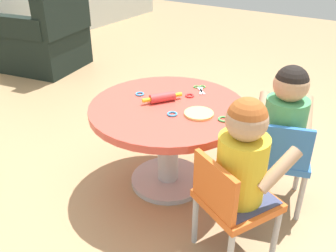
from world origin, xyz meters
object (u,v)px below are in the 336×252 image
object	(u,v)px
seated_child_left	(244,155)
armchair_dark	(48,40)
rolling_pin	(162,97)
child_chair_left	(231,202)
craft_table	(168,126)
child_chair_right	(279,157)
craft_scissors	(200,89)
seated_child_right	(286,115)

from	to	relation	value
seated_child_left	armchair_dark	world-z (taller)	armchair_dark
armchair_dark	rolling_pin	bearing A→B (deg)	-114.71
child_chair_left	seated_child_left	bearing A→B (deg)	-26.57
craft_table	child_chair_right	bearing A→B (deg)	-75.46
rolling_pin	craft_scissors	world-z (taller)	rolling_pin
craft_table	craft_scissors	distance (m)	0.32
craft_table	armchair_dark	distance (m)	2.36
child_chair_right	seated_child_right	xyz separation A→B (m)	(0.04, 0.01, 0.23)
craft_table	seated_child_right	xyz separation A→B (m)	(0.19, -0.58, 0.15)
craft_table	seated_child_left	xyz separation A→B (m)	(-0.27, -0.54, 0.15)
child_chair_right	seated_child_right	size ratio (longest dim) A/B	1.05
child_chair_left	craft_scissors	world-z (taller)	child_chair_left
child_chair_right	craft_scissors	world-z (taller)	child_chair_right
child_chair_left	child_chair_right	world-z (taller)	same
craft_table	armchair_dark	size ratio (longest dim) A/B	1.00
child_chair_right	rolling_pin	world-z (taller)	rolling_pin
armchair_dark	craft_scissors	xyz separation A→B (m)	(-0.70, -2.19, 0.20)
child_chair_left	child_chair_right	bearing A→B (deg)	-7.65
rolling_pin	armchair_dark	bearing A→B (deg)	65.29
craft_table	craft_scissors	world-z (taller)	craft_scissors
craft_scissors	armchair_dark	bearing A→B (deg)	72.28
rolling_pin	craft_scissors	xyz separation A→B (m)	(0.27, -0.09, -0.02)
seated_child_right	rolling_pin	size ratio (longest dim) A/B	2.53
rolling_pin	child_chair_right	bearing A→B (deg)	-78.50
seated_child_left	craft_scissors	size ratio (longest dim) A/B	3.70
seated_child_left	child_chair_right	size ratio (longest dim) A/B	0.95
rolling_pin	craft_scissors	size ratio (longest dim) A/B	1.46
child_chair_left	seated_child_right	size ratio (longest dim) A/B	1.05
armchair_dark	craft_table	bearing A→B (deg)	-114.69
child_chair_right	rolling_pin	bearing A→B (deg)	101.50
child_chair_left	craft_scissors	bearing A→B (deg)	39.58
seated_child_left	seated_child_right	bearing A→B (deg)	-3.89
seated_child_left	craft_scissors	bearing A→B (deg)	42.36
craft_table	seated_child_left	bearing A→B (deg)	-116.08
child_chair_left	rolling_pin	size ratio (longest dim) A/B	2.66
child_chair_left	craft_table	bearing A→B (deg)	60.16
child_chair_right	craft_scissors	distance (m)	0.60
seated_child_left	child_chair_left	bearing A→B (deg)	153.43
child_chair_left	seated_child_left	size ratio (longest dim) A/B	1.05
child_chair_right	seated_child_right	distance (m)	0.23
craft_table	child_chair_left	bearing A→B (deg)	-119.84
seated_child_left	seated_child_right	size ratio (longest dim) A/B	1.00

